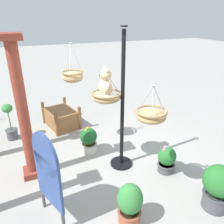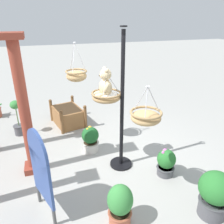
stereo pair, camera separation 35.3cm
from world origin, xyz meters
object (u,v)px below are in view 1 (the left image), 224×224
(wooden_planter_box, at_px, (61,117))
(potted_plant_fern_front, at_px, (219,186))
(display_pole_central, at_px, (122,127))
(hanging_basket_with_teddy, at_px, (106,96))
(potted_plant_bushy_green, at_px, (167,159))
(greenhouse_pillar_right, at_px, (23,116))
(potted_plant_flowering_red, at_px, (89,140))
(hanging_basket_left_high, at_px, (151,115))
(potted_plant_tall_leafy, at_px, (130,204))
(potted_plant_conical_shrub, at_px, (10,124))
(display_sign_board, at_px, (47,171))
(teddy_bear, at_px, (105,85))
(hanging_basket_right_low, at_px, (73,76))

(wooden_planter_box, relative_size, potted_plant_fern_front, 1.45)
(display_pole_central, bearing_deg, hanging_basket_with_teddy, 59.04)
(wooden_planter_box, relative_size, potted_plant_bushy_green, 2.05)
(greenhouse_pillar_right, bearing_deg, wooden_planter_box, -26.46)
(wooden_planter_box, bearing_deg, greenhouse_pillar_right, 153.54)
(hanging_basket_with_teddy, height_order, potted_plant_flowering_red, hanging_basket_with_teddy)
(hanging_basket_left_high, xyz_separation_m, potted_plant_tall_leafy, (-0.43, 0.53, -1.10))
(hanging_basket_with_teddy, distance_m, greenhouse_pillar_right, 1.46)
(potted_plant_bushy_green, height_order, potted_plant_conical_shrub, potted_plant_conical_shrub)
(potted_plant_tall_leafy, bearing_deg, wooden_planter_box, 4.90)
(wooden_planter_box, xyz_separation_m, display_sign_board, (-2.95, 0.70, 0.60))
(hanging_basket_left_high, bearing_deg, potted_plant_conical_shrub, 36.30)
(potted_plant_tall_leafy, distance_m, potted_plant_bushy_green, 1.42)
(teddy_bear, distance_m, potted_plant_fern_front, 2.43)
(potted_plant_tall_leafy, xyz_separation_m, potted_plant_bushy_green, (0.78, -1.18, -0.09))
(display_pole_central, distance_m, hanging_basket_with_teddy, 0.67)
(hanging_basket_left_high, relative_size, potted_plant_fern_front, 0.73)
(hanging_basket_with_teddy, xyz_separation_m, wooden_planter_box, (2.01, 0.53, -1.19))
(hanging_basket_with_teddy, distance_m, potted_plant_fern_front, 2.31)
(hanging_basket_left_high, distance_m, potted_plant_conical_shrub, 3.66)
(potted_plant_tall_leafy, xyz_separation_m, display_sign_board, (0.53, 1.00, 0.50))
(teddy_bear, xyz_separation_m, potted_plant_fern_front, (-1.72, -1.17, -1.26))
(potted_plant_flowering_red, height_order, potted_plant_bushy_green, potted_plant_flowering_red)
(potted_plant_fern_front, distance_m, potted_plant_tall_leafy, 1.40)
(teddy_bear, relative_size, potted_plant_conical_shrub, 0.58)
(hanging_basket_with_teddy, xyz_separation_m, hanging_basket_left_high, (-1.03, -0.29, 0.01))
(hanging_basket_right_low, bearing_deg, potted_plant_conical_shrub, 57.94)
(hanging_basket_with_teddy, height_order, potted_plant_conical_shrub, hanging_basket_with_teddy)
(hanging_basket_with_teddy, relative_size, display_sign_board, 0.38)
(teddy_bear, relative_size, hanging_basket_left_high, 0.94)
(display_pole_central, xyz_separation_m, hanging_basket_right_low, (1.07, 0.63, 0.79))
(potted_plant_tall_leafy, bearing_deg, potted_plant_conical_shrub, 25.39)
(display_pole_central, height_order, wooden_planter_box, display_pole_central)
(potted_plant_conical_shrub, xyz_separation_m, display_sign_board, (-2.73, -0.54, 0.46))
(potted_plant_tall_leafy, xyz_separation_m, potted_plant_conical_shrub, (3.26, 1.55, 0.04))
(hanging_basket_left_high, relative_size, greenhouse_pillar_right, 0.22)
(greenhouse_pillar_right, relative_size, potted_plant_conical_shrub, 2.81)
(potted_plant_tall_leafy, bearing_deg, display_pole_central, -20.23)
(display_pole_central, xyz_separation_m, hanging_basket_with_teddy, (0.15, 0.25, 0.60))
(teddy_bear, height_order, potted_plant_conical_shrub, teddy_bear)
(teddy_bear, xyz_separation_m, potted_plant_bushy_green, (-0.68, -0.97, -1.40))
(hanging_basket_right_low, xyz_separation_m, greenhouse_pillar_right, (-0.71, 1.05, -0.41))
(potted_plant_tall_leafy, distance_m, potted_plant_conical_shrub, 3.60)
(potted_plant_fern_front, relative_size, potted_plant_conical_shrub, 0.84)
(hanging_basket_with_teddy, xyz_separation_m, display_sign_board, (-0.94, 1.23, -0.59))
(hanging_basket_left_high, distance_m, potted_plant_tall_leafy, 1.30)
(hanging_basket_right_low, distance_m, potted_plant_conical_shrub, 2.06)
(hanging_basket_left_high, xyz_separation_m, hanging_basket_right_low, (1.95, 0.68, 0.18))
(teddy_bear, bearing_deg, potted_plant_flowering_red, 21.62)
(wooden_planter_box, relative_size, potted_plant_conical_shrub, 1.22)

